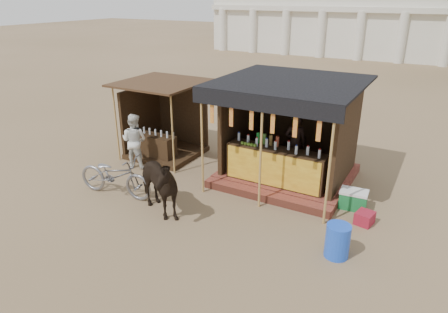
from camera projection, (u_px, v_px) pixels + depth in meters
ground at (189, 225)px, 8.93m from camera, size 120.00×120.00×0.00m
main_stall at (288, 145)px, 10.80m from camera, size 3.60×3.61×2.78m
secondary_stall at (162, 128)px, 12.66m from camera, size 2.40×2.40×2.38m
cow at (155, 184)px, 9.16m from camera, size 1.96×1.44×1.51m
motorbike at (115, 175)px, 10.09m from camera, size 2.17×0.97×1.10m
bystander at (134, 141)px, 11.71m from camera, size 0.88×0.74×1.62m
blue_barrel at (337, 241)px, 7.77m from camera, size 0.54×0.54×0.69m
red_crate at (365, 218)px, 8.96m from camera, size 0.43×0.46×0.28m
cooler at (353, 199)px, 9.59m from camera, size 0.67×0.49×0.46m
background_building at (372, 5)px, 32.51m from camera, size 26.00×7.45×8.18m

